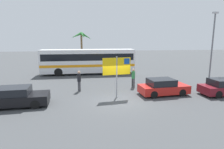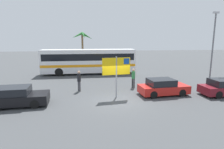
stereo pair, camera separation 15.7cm
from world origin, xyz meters
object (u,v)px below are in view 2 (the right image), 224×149
object	(u,v)px
car_black	(17,97)
ferry_sign	(117,68)
pedestrian_near_sign	(79,79)
car_red	(163,87)
bus_front_coach	(89,60)
pedestrian_crossing_lot	(133,76)

from	to	relation	value
car_black	ferry_sign	bearing A→B (deg)	4.39
ferry_sign	pedestrian_near_sign	world-z (taller)	ferry_sign
car_red	pedestrian_near_sign	world-z (taller)	pedestrian_near_sign
ferry_sign	pedestrian_near_sign	bearing A→B (deg)	136.99
bus_front_coach	ferry_sign	world-z (taller)	ferry_sign
car_black	pedestrian_near_sign	xyz separation A→B (m)	(4.10, 3.09, 0.44)
ferry_sign	pedestrian_crossing_lot	xyz separation A→B (m)	(2.01, 2.74, -1.26)
ferry_sign	pedestrian_crossing_lot	bearing A→B (deg)	46.87
pedestrian_crossing_lot	car_red	bearing A→B (deg)	80.90
bus_front_coach	ferry_sign	size ratio (longest dim) A/B	3.70
car_red	car_black	bearing A→B (deg)	-178.79
pedestrian_crossing_lot	pedestrian_near_sign	bearing A→B (deg)	-37.60
car_red	pedestrian_near_sign	size ratio (longest dim) A/B	2.24
car_red	pedestrian_crossing_lot	world-z (taller)	pedestrian_crossing_lot
car_black	bus_front_coach	bearing A→B (deg)	62.84
ferry_sign	bus_front_coach	bearing A→B (deg)	93.70
ferry_sign	pedestrian_near_sign	distance (m)	3.88
bus_front_coach	pedestrian_crossing_lot	bearing A→B (deg)	-62.87
bus_front_coach	car_red	bearing A→B (deg)	-60.76
bus_front_coach	ferry_sign	xyz separation A→B (m)	(1.96, -10.48, 0.54)
bus_front_coach	car_red	distance (m)	11.89
ferry_sign	car_black	size ratio (longest dim) A/B	0.78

